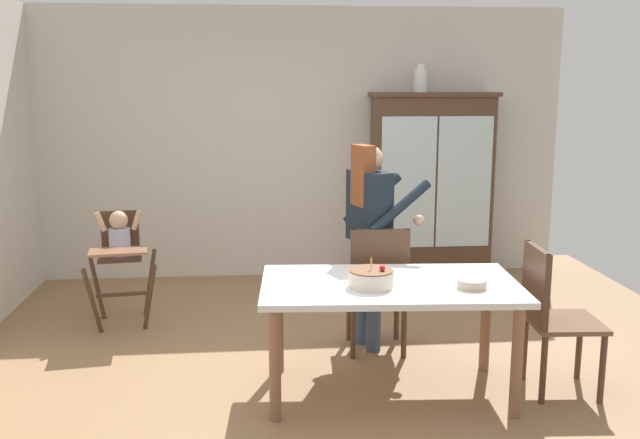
{
  "coord_description": "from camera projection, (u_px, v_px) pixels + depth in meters",
  "views": [
    {
      "loc": [
        -0.47,
        -4.5,
        1.98
      ],
      "look_at": [
        0.02,
        0.7,
        0.95
      ],
      "focal_mm": 39.59,
      "sensor_mm": 36.0,
      "label": 1
    }
  ],
  "objects": [
    {
      "name": "wall_back",
      "position": [
        301.0,
        144.0,
        7.13
      ],
      "size": [
        5.32,
        0.06,
        2.7
      ],
      "primitive_type": "cube",
      "color": "beige",
      "rests_on": "ground_plane"
    },
    {
      "name": "birthday_cake",
      "position": [
        371.0,
        278.0,
        4.31
      ],
      "size": [
        0.28,
        0.28,
        0.19
      ],
      "color": "beige",
      "rests_on": "dining_table"
    },
    {
      "name": "china_cabinet",
      "position": [
        431.0,
        186.0,
        7.07
      ],
      "size": [
        1.23,
        0.48,
        1.87
      ],
      "color": "#4C3323",
      "rests_on": "ground_plane"
    },
    {
      "name": "dining_chair_far_side",
      "position": [
        378.0,
        281.0,
        5.1
      ],
      "size": [
        0.46,
        0.46,
        0.96
      ],
      "rotation": [
        0.0,
        0.0,
        3.09
      ],
      "color": "#4C3323",
      "rests_on": "ground_plane"
    },
    {
      "name": "ground_plane",
      "position": [
        327.0,
        375.0,
        4.83
      ],
      "size": [
        6.24,
        6.24,
        0.0
      ],
      "primitive_type": "plane",
      "color": "#93704C"
    },
    {
      "name": "dining_table",
      "position": [
        390.0,
        296.0,
        4.43
      ],
      "size": [
        1.66,
        0.99,
        0.74
      ],
      "color": "silver",
      "rests_on": "ground_plane"
    },
    {
      "name": "serving_bowl",
      "position": [
        472.0,
        284.0,
        4.29
      ],
      "size": [
        0.18,
        0.18,
        0.05
      ],
      "primitive_type": "cylinder",
      "color": "#C6AD93",
      "rests_on": "dining_table"
    },
    {
      "name": "ceramic_vase",
      "position": [
        420.0,
        80.0,
        6.86
      ],
      "size": [
        0.13,
        0.13,
        0.27
      ],
      "color": "white",
      "rests_on": "china_cabinet"
    },
    {
      "name": "high_chair_with_toddler",
      "position": [
        120.0,
        247.0,
        5.73
      ],
      "size": [
        0.64,
        0.74,
        0.95
      ],
      "rotation": [
        0.0,
        0.0,
        0.13
      ],
      "color": "#4C3323",
      "rests_on": "ground_plane"
    },
    {
      "name": "dining_chair_right_end",
      "position": [
        550.0,
        309.0,
        4.48
      ],
      "size": [
        0.47,
        0.47,
        0.96
      ],
      "rotation": [
        0.0,
        0.0,
        1.51
      ],
      "color": "#4C3323",
      "rests_on": "ground_plane"
    },
    {
      "name": "adult_person",
      "position": [
        370.0,
        221.0,
        5.16
      ],
      "size": [
        0.62,
        0.61,
        1.53
      ],
      "rotation": [
        0.0,
        0.0,
        1.92
      ],
      "color": "#3D4C6B",
      "rests_on": "ground_plane"
    }
  ]
}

